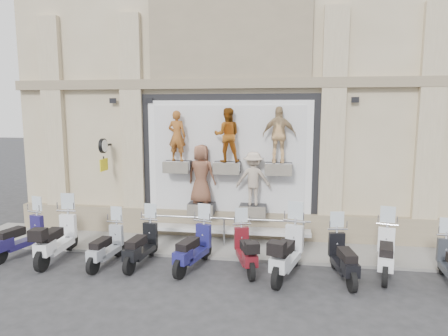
{
  "coord_description": "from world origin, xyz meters",
  "views": [
    {
      "loc": [
        1.74,
        -9.25,
        4.05
      ],
      "look_at": [
        0.01,
        1.9,
        2.41
      ],
      "focal_mm": 32.0,
      "sensor_mm": 36.0,
      "label": 1
    }
  ],
  "objects_px": {
    "scooter_a": "(20,228)",
    "scooter_c": "(106,238)",
    "scooter_f": "(246,242)",
    "clock_sign_bracket": "(104,150)",
    "scooter_d": "(141,237)",
    "scooter_b": "(56,230)",
    "scooter_h": "(344,249)",
    "guard_rail": "(224,233)",
    "scooter_i": "(386,244)",
    "scooter_e": "(193,239)",
    "scooter_g": "(287,242)"
  },
  "relations": [
    {
      "from": "clock_sign_bracket",
      "to": "scooter_c",
      "type": "height_order",
      "value": "clock_sign_bracket"
    },
    {
      "from": "scooter_c",
      "to": "scooter_e",
      "type": "relative_size",
      "value": 0.92
    },
    {
      "from": "scooter_a",
      "to": "scooter_i",
      "type": "distance_m",
      "value": 9.78
    },
    {
      "from": "scooter_e",
      "to": "clock_sign_bracket",
      "type": "bearing_deg",
      "value": 162.76
    },
    {
      "from": "scooter_f",
      "to": "scooter_h",
      "type": "bearing_deg",
      "value": -22.78
    },
    {
      "from": "scooter_f",
      "to": "scooter_c",
      "type": "bearing_deg",
      "value": 166.06
    },
    {
      "from": "guard_rail",
      "to": "scooter_g",
      "type": "distance_m",
      "value": 2.6
    },
    {
      "from": "guard_rail",
      "to": "scooter_b",
      "type": "xyz_separation_m",
      "value": [
        -4.33,
        -1.66,
        0.39
      ]
    },
    {
      "from": "guard_rail",
      "to": "scooter_f",
      "type": "height_order",
      "value": "scooter_f"
    },
    {
      "from": "clock_sign_bracket",
      "to": "scooter_c",
      "type": "bearing_deg",
      "value": -65.11
    },
    {
      "from": "scooter_c",
      "to": "scooter_i",
      "type": "xyz_separation_m",
      "value": [
        7.11,
        0.43,
        0.08
      ]
    },
    {
      "from": "clock_sign_bracket",
      "to": "scooter_b",
      "type": "bearing_deg",
      "value": -101.41
    },
    {
      "from": "scooter_c",
      "to": "scooter_h",
      "type": "height_order",
      "value": "scooter_h"
    },
    {
      "from": "guard_rail",
      "to": "scooter_b",
      "type": "height_order",
      "value": "scooter_b"
    },
    {
      "from": "scooter_a",
      "to": "clock_sign_bracket",
      "type": "bearing_deg",
      "value": 64.36
    },
    {
      "from": "guard_rail",
      "to": "scooter_f",
      "type": "relative_size",
      "value": 2.78
    },
    {
      "from": "clock_sign_bracket",
      "to": "scooter_b",
      "type": "distance_m",
      "value": 2.91
    },
    {
      "from": "scooter_c",
      "to": "scooter_d",
      "type": "bearing_deg",
      "value": 14.82
    },
    {
      "from": "scooter_e",
      "to": "scooter_g",
      "type": "height_order",
      "value": "scooter_g"
    },
    {
      "from": "guard_rail",
      "to": "scooter_f",
      "type": "bearing_deg",
      "value": -62.77
    },
    {
      "from": "scooter_b",
      "to": "scooter_c",
      "type": "relative_size",
      "value": 1.19
    },
    {
      "from": "scooter_e",
      "to": "scooter_h",
      "type": "height_order",
      "value": "scooter_e"
    },
    {
      "from": "guard_rail",
      "to": "scooter_e",
      "type": "relative_size",
      "value": 2.61
    },
    {
      "from": "guard_rail",
      "to": "clock_sign_bracket",
      "type": "xyz_separation_m",
      "value": [
        -3.9,
        0.47,
        2.34
      ]
    },
    {
      "from": "scooter_g",
      "to": "scooter_d",
      "type": "bearing_deg",
      "value": -166.63
    },
    {
      "from": "scooter_d",
      "to": "scooter_h",
      "type": "distance_m",
      "value": 5.13
    },
    {
      "from": "scooter_a",
      "to": "scooter_h",
      "type": "distance_m",
      "value": 8.71
    },
    {
      "from": "scooter_a",
      "to": "scooter_c",
      "type": "height_order",
      "value": "scooter_a"
    },
    {
      "from": "clock_sign_bracket",
      "to": "scooter_i",
      "type": "relative_size",
      "value": 0.52
    },
    {
      "from": "scooter_g",
      "to": "scooter_a",
      "type": "bearing_deg",
      "value": -166.14
    },
    {
      "from": "scooter_e",
      "to": "scooter_g",
      "type": "xyz_separation_m",
      "value": [
        2.38,
        -0.14,
        0.08
      ]
    },
    {
      "from": "clock_sign_bracket",
      "to": "scooter_h",
      "type": "xyz_separation_m",
      "value": [
        7.07,
        -2.23,
        -2.04
      ]
    },
    {
      "from": "guard_rail",
      "to": "scooter_d",
      "type": "bearing_deg",
      "value": -140.55
    },
    {
      "from": "scooter_b",
      "to": "scooter_h",
      "type": "xyz_separation_m",
      "value": [
        7.5,
        -0.11,
        -0.1
      ]
    },
    {
      "from": "guard_rail",
      "to": "scooter_g",
      "type": "height_order",
      "value": "scooter_g"
    },
    {
      "from": "scooter_b",
      "to": "scooter_h",
      "type": "relative_size",
      "value": 1.13
    },
    {
      "from": "scooter_f",
      "to": "scooter_e",
      "type": "bearing_deg",
      "value": 167.53
    },
    {
      "from": "guard_rail",
      "to": "scooter_d",
      "type": "relative_size",
      "value": 2.71
    },
    {
      "from": "scooter_b",
      "to": "scooter_g",
      "type": "height_order",
      "value": "scooter_g"
    },
    {
      "from": "scooter_c",
      "to": "scooter_h",
      "type": "bearing_deg",
      "value": 5.45
    },
    {
      "from": "scooter_b",
      "to": "scooter_e",
      "type": "height_order",
      "value": "scooter_b"
    },
    {
      "from": "clock_sign_bracket",
      "to": "scooter_d",
      "type": "bearing_deg",
      "value": -46.98
    },
    {
      "from": "scooter_e",
      "to": "scooter_f",
      "type": "bearing_deg",
      "value": 20.0
    },
    {
      "from": "guard_rail",
      "to": "scooter_b",
      "type": "relative_size",
      "value": 2.39
    },
    {
      "from": "scooter_i",
      "to": "scooter_a",
      "type": "bearing_deg",
      "value": -165.71
    },
    {
      "from": "scooter_f",
      "to": "guard_rail",
      "type": "bearing_deg",
      "value": 99.84
    },
    {
      "from": "scooter_e",
      "to": "scooter_h",
      "type": "bearing_deg",
      "value": 13.4
    },
    {
      "from": "scooter_e",
      "to": "scooter_h",
      "type": "distance_m",
      "value": 3.71
    },
    {
      "from": "scooter_a",
      "to": "scooter_f",
      "type": "relative_size",
      "value": 1.07
    },
    {
      "from": "scooter_b",
      "to": "scooter_c",
      "type": "bearing_deg",
      "value": -6.66
    }
  ]
}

